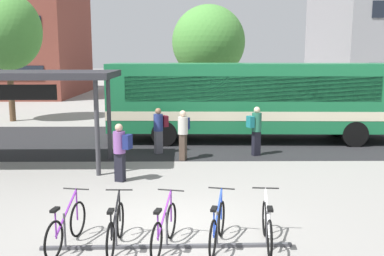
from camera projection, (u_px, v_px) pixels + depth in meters
The scene contains 16 objects.
ground at pixel (172, 231), 8.95m from camera, with size 200.00×200.00×0.00m, color gray.
bus_lane_asphalt at pixel (180, 140), 18.28m from camera, with size 80.00×7.20×0.01m, color #232326.
city_bus at pixel (258, 98), 18.02m from camera, with size 12.09×2.89×3.20m.
bike_rack at pixel (167, 243), 8.15m from camera, with size 4.70×0.19×0.70m.
parked_bicycle_purple_0 at pixel (66, 228), 8.14m from camera, with size 0.52×1.71×0.99m.
parked_bicycle_black_1 at pixel (116, 229), 8.08m from camera, with size 0.52×1.72×0.99m.
parked_bicycle_purple_2 at pixel (164, 229), 8.07m from camera, with size 0.57×1.69×0.99m.
parked_bicycle_blue_3 at pixel (217, 227), 8.18m from camera, with size 0.58×1.69×0.99m.
parked_bicycle_white_4 at pixel (267, 227), 8.19m from camera, with size 0.52×1.72×0.99m.
transit_shelter at pixel (4, 78), 13.53m from camera, with size 6.85×2.95×3.05m.
commuter_maroon_pack_0 at pixel (159, 127), 15.79m from camera, with size 0.61×0.53×1.66m.
commuter_navy_pack_1 at pixel (121, 149), 12.28m from camera, with size 0.60×0.47×1.66m.
commuter_teal_pack_2 at pixel (256, 128), 15.42m from camera, with size 0.60×0.49×1.75m.
commuter_navy_pack_3 at pixel (183, 131), 14.79m from camera, with size 0.46×0.59×1.71m.
street_tree_0 at pixel (209, 42), 24.66m from camera, with size 4.11×4.11×6.32m.
street_tree_1 at pixel (7, 32), 22.82m from camera, with size 3.57×3.57×6.77m.
Camera 1 is at (0.32, -8.47, 3.58)m, focal length 40.90 mm.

